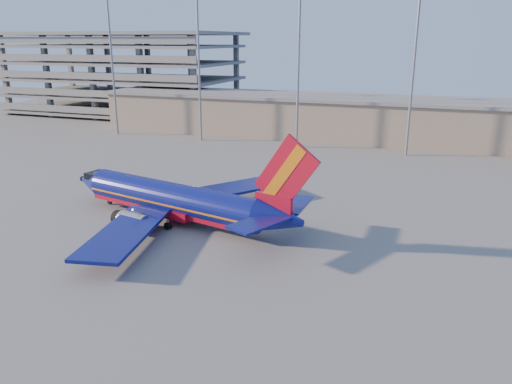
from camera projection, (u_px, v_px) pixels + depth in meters
The scene contains 5 objects.
ground at pixel (223, 237), 51.62m from camera, with size 220.00×220.00×0.00m, color slate.
terminal_building at pixel (386, 119), 99.12m from camera, with size 122.00×16.00×8.50m.
parking_garage at pixel (123, 70), 135.04m from camera, with size 62.00×32.00×21.40m.
light_mast_row at pixel (355, 51), 86.11m from camera, with size 101.60×1.60×28.65m.
aircraft_main at pixel (178, 201), 55.30m from camera, with size 32.96×31.36×11.30m.
Camera 1 is at (19.76, -43.87, 19.57)m, focal length 35.00 mm.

